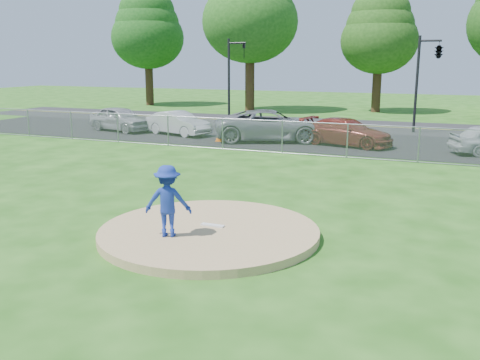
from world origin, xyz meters
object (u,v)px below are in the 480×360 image
(tree_far_left, at_px, (147,28))
(tree_left, at_px, (250,9))
(parked_car_silver, at_px, (120,119))
(traffic_signal_left, at_px, (232,73))
(parked_car_darkred, at_px, (347,132))
(pitcher, at_px, (168,201))
(traffic_signal_center, at_px, (437,53))
(traffic_cone, at_px, (219,134))
(parked_car_white, at_px, (178,123))
(parked_car_gray, at_px, (271,125))
(tree_center, at_px, (380,31))

(tree_far_left, bearing_deg, tree_left, -10.30)
(parked_car_silver, bearing_deg, traffic_signal_left, -22.30)
(parked_car_darkred, bearing_deg, pitcher, -169.35)
(traffic_signal_center, height_order, parked_car_darkred, traffic_signal_center)
(traffic_signal_left, relative_size, traffic_cone, 7.53)
(tree_left, relative_size, parked_car_white, 3.09)
(tree_far_left, xyz_separation_m, parked_car_darkred, (22.30, -17.55, -6.37))
(parked_car_silver, bearing_deg, parked_car_darkred, -76.20)
(parked_car_silver, relative_size, parked_car_gray, 0.73)
(traffic_signal_left, distance_m, parked_car_silver, 8.19)
(tree_left, xyz_separation_m, traffic_cone, (4.78, -16.71, -7.86))
(tree_left, xyz_separation_m, parked_car_gray, (7.27, -15.53, -7.41))
(parked_car_white, xyz_separation_m, parked_car_gray, (5.71, -0.21, 0.16))
(traffic_cone, bearing_deg, tree_far_left, 130.14)
(tree_far_left, xyz_separation_m, tree_center, (21.00, 1.00, -0.59))
(traffic_signal_center, height_order, parked_car_white, traffic_signal_center)
(traffic_signal_center, distance_m, traffic_cone, 13.46)
(traffic_cone, distance_m, parked_car_silver, 7.48)
(traffic_signal_left, bearing_deg, parked_car_silver, -127.86)
(parked_car_gray, bearing_deg, traffic_signal_center, -70.03)
(traffic_signal_center, bearing_deg, parked_car_gray, -139.71)
(traffic_signal_center, bearing_deg, tree_far_left, 157.04)
(pitcher, relative_size, parked_car_gray, 0.28)
(parked_car_silver, bearing_deg, traffic_cone, -86.68)
(parked_car_white, bearing_deg, tree_far_left, 52.91)
(parked_car_darkred, bearing_deg, parked_car_silver, 102.17)
(traffic_signal_left, distance_m, traffic_signal_center, 12.79)
(tree_far_left, xyz_separation_m, tree_left, (11.00, -2.00, 1.18))
(tree_left, distance_m, traffic_signal_left, 10.48)
(pitcher, xyz_separation_m, parked_car_white, (-8.80, 16.54, -0.37))
(parked_car_silver, bearing_deg, tree_left, 6.08)
(pitcher, bearing_deg, traffic_signal_center, -119.81)
(tree_far_left, bearing_deg, traffic_signal_center, -22.96)
(tree_left, bearing_deg, traffic_signal_center, -31.02)
(parked_car_gray, bearing_deg, parked_car_silver, 67.34)
(parked_car_white, height_order, parked_car_gray, parked_car_gray)
(pitcher, height_order, parked_car_darkred, pitcher)
(tree_center, xyz_separation_m, parked_car_gray, (-2.73, -18.53, -5.64))
(tree_center, height_order, parked_car_silver, tree_center)
(traffic_signal_left, distance_m, parked_car_gray, 8.62)
(traffic_signal_left, height_order, parked_car_darkred, traffic_signal_left)
(traffic_signal_left, relative_size, parked_car_white, 1.38)
(tree_center, distance_m, parked_car_white, 20.98)
(parked_car_gray, bearing_deg, tree_left, 4.77)
(tree_center, bearing_deg, traffic_cone, -104.84)
(tree_left, bearing_deg, tree_center, 16.70)
(traffic_signal_center, xyz_separation_m, pitcher, (-4.61, -22.86, -3.57))
(tree_far_left, relative_size, tree_center, 1.09)
(parked_car_gray, xyz_separation_m, parked_car_darkred, (4.03, -0.02, -0.15))
(tree_left, xyz_separation_m, parked_car_silver, (-2.53, -15.13, -7.49))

